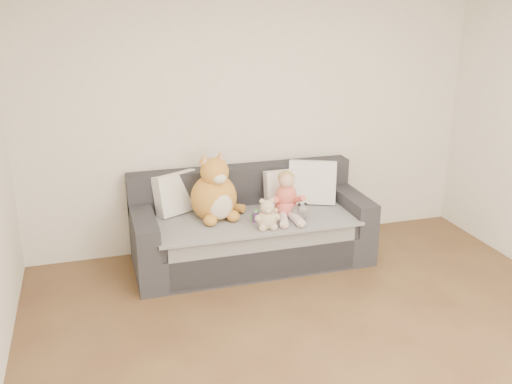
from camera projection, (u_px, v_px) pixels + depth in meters
room_shell at (346, 180)px, 3.65m from camera, size 5.00×5.00×5.00m
sofa at (250, 229)px, 5.41m from camera, size 2.20×0.94×0.85m
cushion_left at (176, 193)px, 5.33m from camera, size 0.46×0.36×0.40m
cushion_right_back at (285, 189)px, 5.49m from camera, size 0.40×0.19×0.37m
cushion_right_front at (312, 182)px, 5.58m from camera, size 0.50×0.38×0.43m
toddler at (287, 198)px, 5.22m from camera, size 0.31×0.45×0.44m
plush_cat at (215, 194)px, 5.18m from camera, size 0.52×0.49×0.65m
teddy_bear at (267, 217)px, 4.97m from camera, size 0.23×0.17×0.29m
plush_cow at (300, 211)px, 5.20m from camera, size 0.15×0.23×0.19m
sippy_cup at (256, 215)px, 5.15m from camera, size 0.11×0.09×0.12m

